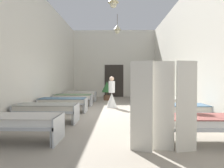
# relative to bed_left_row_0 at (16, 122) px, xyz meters

# --- Properties ---
(ground_plane) EXTENTS (6.71, 14.34, 0.10)m
(ground_plane) POSITION_rel_bed_left_row_0_xyz_m (2.00, 3.80, -0.49)
(ground_plane) COLOR #9E9384
(room_shell) EXTENTS (6.51, 13.94, 4.99)m
(room_shell) POSITION_rel_bed_left_row_0_xyz_m (2.01, 5.16, 2.06)
(room_shell) COLOR silver
(room_shell) RESTS_ON ground
(bed_left_row_0) EXTENTS (1.90, 0.84, 0.57)m
(bed_left_row_0) POSITION_rel_bed_left_row_0_xyz_m (0.00, 0.00, 0.00)
(bed_left_row_0) COLOR #B7BCC1
(bed_left_row_0) RESTS_ON ground
(bed_right_row_0) EXTENTS (1.90, 0.84, 0.57)m
(bed_right_row_0) POSITION_rel_bed_left_row_0_xyz_m (4.01, 0.00, 0.00)
(bed_right_row_0) COLOR #B7BCC1
(bed_right_row_0) RESTS_ON ground
(bed_left_row_1) EXTENTS (1.90, 0.84, 0.57)m
(bed_left_row_1) POSITION_rel_bed_left_row_0_xyz_m (0.00, 1.90, 0.00)
(bed_left_row_1) COLOR #B7BCC1
(bed_left_row_1) RESTS_ON ground
(bed_right_row_1) EXTENTS (1.90, 0.84, 0.57)m
(bed_right_row_1) POSITION_rel_bed_left_row_0_xyz_m (4.01, 1.90, 0.00)
(bed_right_row_1) COLOR #B7BCC1
(bed_right_row_1) RESTS_ON ground
(bed_left_row_2) EXTENTS (1.90, 0.84, 0.57)m
(bed_left_row_2) POSITION_rel_bed_left_row_0_xyz_m (0.00, 3.80, 0.00)
(bed_left_row_2) COLOR #B7BCC1
(bed_left_row_2) RESTS_ON ground
(bed_right_row_2) EXTENTS (1.90, 0.84, 0.57)m
(bed_right_row_2) POSITION_rel_bed_left_row_0_xyz_m (4.01, 3.80, 0.00)
(bed_right_row_2) COLOR #B7BCC1
(bed_right_row_2) RESTS_ON ground
(bed_left_row_3) EXTENTS (1.90, 0.84, 0.57)m
(bed_left_row_3) POSITION_rel_bed_left_row_0_xyz_m (0.00, 5.70, 0.00)
(bed_left_row_3) COLOR #B7BCC1
(bed_left_row_3) RESTS_ON ground
(bed_right_row_3) EXTENTS (1.90, 0.84, 0.57)m
(bed_right_row_3) POSITION_rel_bed_left_row_0_xyz_m (4.01, 5.70, 0.00)
(bed_right_row_3) COLOR #B7BCC1
(bed_right_row_3) RESTS_ON ground
(bed_left_row_4) EXTENTS (1.90, 0.84, 0.57)m
(bed_left_row_4) POSITION_rel_bed_left_row_0_xyz_m (0.00, 7.60, 0.00)
(bed_left_row_4) COLOR #B7BCC1
(bed_left_row_4) RESTS_ON ground
(bed_right_row_4) EXTENTS (1.90, 0.84, 0.57)m
(bed_right_row_4) POSITION_rel_bed_left_row_0_xyz_m (4.01, 7.60, 0.00)
(bed_right_row_4) COLOR #B7BCC1
(bed_right_row_4) RESTS_ON ground
(nurse_near_aisle) EXTENTS (0.52, 0.52, 1.49)m
(nurse_near_aisle) POSITION_rel_bed_left_row_0_xyz_m (1.96, 5.13, 0.09)
(nurse_near_aisle) COLOR white
(nurse_near_aisle) RESTS_ON ground
(patient_seated_primary) EXTENTS (0.44, 0.44, 0.80)m
(patient_seated_primary) POSITION_rel_bed_left_row_0_xyz_m (3.66, 7.64, 0.43)
(patient_seated_primary) COLOR #515B70
(patient_seated_primary) RESTS_ON bed_right_row_4
(potted_plant) EXTENTS (0.66, 0.66, 1.19)m
(potted_plant) POSITION_rel_bed_left_row_0_xyz_m (1.59, 8.24, 0.30)
(potted_plant) COLOR brown
(potted_plant) RESTS_ON ground
(privacy_screen) EXTENTS (1.25, 0.18, 1.70)m
(privacy_screen) POSITION_rel_bed_left_row_0_xyz_m (3.06, -0.50, 0.41)
(privacy_screen) COLOR silver
(privacy_screen) RESTS_ON ground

